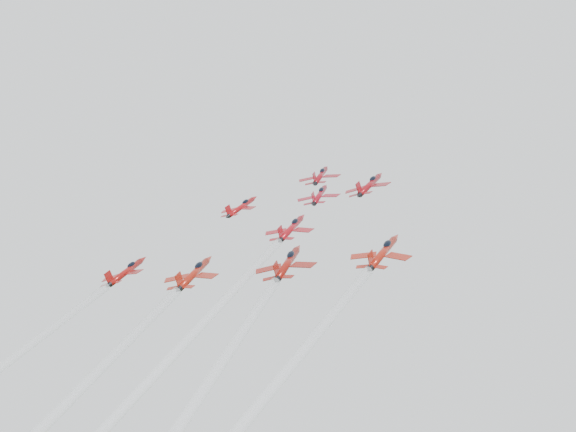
% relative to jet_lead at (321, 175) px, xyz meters
% --- Properties ---
extents(jet_lead, '(9.38, 11.82, 8.13)m').
position_rel_jet_lead_xyz_m(jet_lead, '(0.00, 0.00, 0.00)').
color(jet_lead, maroon).
extents(jet_row2_left, '(8.51, 10.73, 7.38)m').
position_rel_jet_lead_xyz_m(jet_row2_left, '(-12.20, -12.80, -8.34)').
color(jet_row2_left, '#AE1014').
extents(jet_row2_center, '(8.85, 11.16, 7.67)m').
position_rel_jet_lead_xyz_m(jet_row2_center, '(4.91, -11.37, -7.40)').
color(jet_row2_center, '#A70F20').
extents(jet_row2_right, '(9.79, 12.35, 8.49)m').
position_rel_jet_lead_xyz_m(jet_row2_right, '(14.61, -9.14, -5.95)').
color(jet_row2_right, '#9F0F16').
extents(jet_center, '(9.37, 85.97, 56.56)m').
position_rel_jet_lead_xyz_m(jet_center, '(5.94, -64.03, -41.76)').
color(jet_center, '#AF1019').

